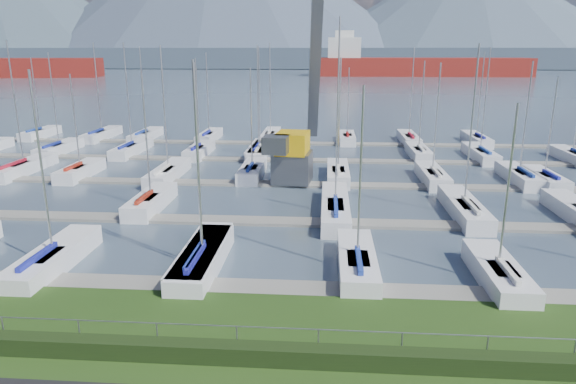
{
  "coord_description": "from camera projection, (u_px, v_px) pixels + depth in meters",
  "views": [
    {
      "loc": [
        2.12,
        -16.56,
        10.97
      ],
      "look_at": [
        0.0,
        12.0,
        3.0
      ],
      "focal_mm": 32.0,
      "sensor_mm": 36.0,
      "label": 1
    }
  ],
  "objects": [
    {
      "name": "water",
      "position": [
        323.0,
        72.0,
        268.92
      ],
      "size": [
        800.0,
        540.0,
        0.2
      ],
      "primitive_type": "cube",
      "color": "#455566"
    },
    {
      "name": "hedge",
      "position": [
        263.0,
        354.0,
        18.53
      ],
      "size": [
        80.0,
        0.7,
        0.7
      ],
      "primitive_type": "cube",
      "color": "black",
      "rests_on": "grass"
    },
    {
      "name": "fence",
      "position": [
        264.0,
        327.0,
        18.68
      ],
      "size": [
        80.0,
        0.04,
        0.04
      ],
      "primitive_type": "cylinder",
      "rotation": [
        0.0,
        1.57,
        0.0
      ],
      "color": "gray",
      "rests_on": "grass"
    },
    {
      "name": "foothill",
      "position": [
        324.0,
        57.0,
        334.46
      ],
      "size": [
        900.0,
        80.0,
        12.0
      ],
      "primitive_type": "cube",
      "color": "#425061",
      "rests_on": "water"
    },
    {
      "name": "mountains",
      "position": [
        335.0,
        2.0,
        394.73
      ],
      "size": [
        1190.0,
        360.0,
        115.0
      ],
      "color": "#3A4355",
      "rests_on": "water"
    },
    {
      "name": "docks",
      "position": [
        300.0,
        185.0,
        44.04
      ],
      "size": [
        90.0,
        41.6,
        0.25
      ],
      "color": "slate",
      "rests_on": "water"
    },
    {
      "name": "crane",
      "position": [
        299.0,
        117.0,
        44.3
      ],
      "size": [
        5.03,
        13.32,
        22.35
      ],
      "rotation": [
        0.0,
        0.0,
        -0.1
      ],
      "color": "#56585E",
      "rests_on": "water"
    },
    {
      "name": "cargo_ship_mid",
      "position": [
        409.0,
        67.0,
        225.7
      ],
      "size": [
        94.08,
        18.21,
        21.5
      ],
      "rotation": [
        0.0,
        0.0,
        -0.0
      ],
      "color": "maroon",
      "rests_on": "water"
    },
    {
      "name": "sailboat_fleet",
      "position": [
        286.0,
        116.0,
        45.21
      ],
      "size": [
        75.66,
        50.16,
        13.57
      ],
      "color": "navy",
      "rests_on": "water"
    }
  ]
}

